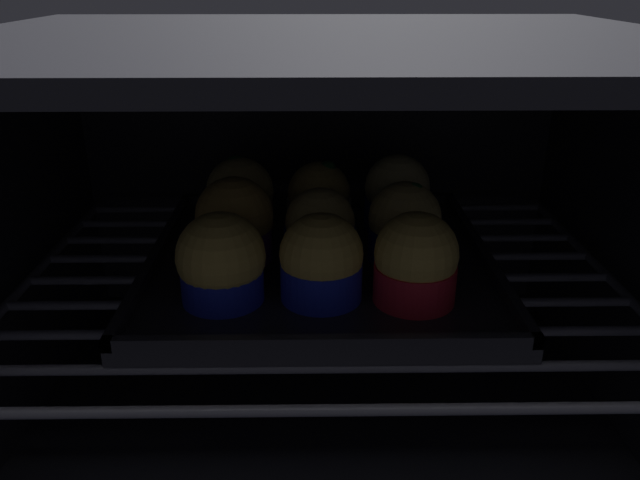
{
  "coord_description": "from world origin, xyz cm",
  "views": [
    {
      "loc": [
        -0.75,
        -29.87,
        39.76
      ],
      "look_at": [
        0.0,
        23.06,
        17.08
      ],
      "focal_mm": 34.99,
      "sensor_mm": 36.0,
      "label": 1
    }
  ],
  "objects_px": {
    "muffin_row1_col0": "(235,223)",
    "muffin_row1_col1": "(317,230)",
    "muffin_row0_col2": "(416,263)",
    "muffin_row2_col1": "(317,200)",
    "muffin_row1_col2": "(404,225)",
    "muffin_row0_col0": "(221,263)",
    "muffin_row0_col1": "(318,262)",
    "muffin_row2_col0": "(240,197)",
    "muffin_row2_col2": "(397,195)",
    "baking_tray": "(320,263)"
  },
  "relations": [
    {
      "from": "muffin_row0_col1",
      "to": "muffin_row1_col0",
      "type": "xyz_separation_m",
      "value": [
        -0.08,
        0.08,
        0.0
      ]
    },
    {
      "from": "baking_tray",
      "to": "muffin_row1_col2",
      "type": "bearing_deg",
      "value": 0.01
    },
    {
      "from": "muffin_row0_col0",
      "to": "muffin_row0_col2",
      "type": "relative_size",
      "value": 0.99
    },
    {
      "from": "muffin_row0_col0",
      "to": "muffin_row2_col0",
      "type": "relative_size",
      "value": 0.99
    },
    {
      "from": "muffin_row1_col0",
      "to": "muffin_row1_col1",
      "type": "relative_size",
      "value": 1.14
    },
    {
      "from": "muffin_row1_col1",
      "to": "muffin_row2_col1",
      "type": "height_order",
      "value": "muffin_row2_col1"
    },
    {
      "from": "muffin_row1_col2",
      "to": "muffin_row1_col0",
      "type": "bearing_deg",
      "value": 179.84
    },
    {
      "from": "muffin_row1_col0",
      "to": "muffin_row1_col1",
      "type": "height_order",
      "value": "muffin_row1_col0"
    },
    {
      "from": "muffin_row1_col0",
      "to": "muffin_row1_col2",
      "type": "distance_m",
      "value": 0.16
    },
    {
      "from": "muffin_row0_col0",
      "to": "muffin_row1_col0",
      "type": "xyz_separation_m",
      "value": [
        0.0,
        0.08,
        0.0
      ]
    },
    {
      "from": "muffin_row0_col0",
      "to": "muffin_row2_col2",
      "type": "distance_m",
      "value": 0.22
    },
    {
      "from": "baking_tray",
      "to": "muffin_row0_col1",
      "type": "xyz_separation_m",
      "value": [
        -0.0,
        -0.08,
        0.04
      ]
    },
    {
      "from": "muffin_row0_col0",
      "to": "muffin_row2_col2",
      "type": "xyz_separation_m",
      "value": [
        0.16,
        0.16,
        0.0
      ]
    },
    {
      "from": "baking_tray",
      "to": "muffin_row1_col0",
      "type": "relative_size",
      "value": 3.96
    },
    {
      "from": "muffin_row2_col1",
      "to": "muffin_row1_col0",
      "type": "bearing_deg",
      "value": -134.22
    },
    {
      "from": "muffin_row0_col0",
      "to": "muffin_row2_col0",
      "type": "bearing_deg",
      "value": 90.43
    },
    {
      "from": "muffin_row1_col0",
      "to": "muffin_row2_col0",
      "type": "relative_size",
      "value": 1.04
    },
    {
      "from": "muffin_row1_col0",
      "to": "muffin_row1_col2",
      "type": "relative_size",
      "value": 1.07
    },
    {
      "from": "muffin_row1_col1",
      "to": "muffin_row2_col0",
      "type": "height_order",
      "value": "muffin_row2_col0"
    },
    {
      "from": "muffin_row2_col1",
      "to": "muffin_row0_col1",
      "type": "bearing_deg",
      "value": -90.31
    },
    {
      "from": "muffin_row0_col2",
      "to": "muffin_row1_col1",
      "type": "relative_size",
      "value": 1.09
    },
    {
      "from": "muffin_row1_col2",
      "to": "muffin_row2_col1",
      "type": "height_order",
      "value": "muffin_row1_col2"
    },
    {
      "from": "baking_tray",
      "to": "muffin_row0_col2",
      "type": "relative_size",
      "value": 4.15
    },
    {
      "from": "baking_tray",
      "to": "muffin_row2_col0",
      "type": "bearing_deg",
      "value": 135.68
    },
    {
      "from": "muffin_row1_col0",
      "to": "muffin_row2_col2",
      "type": "bearing_deg",
      "value": 26.43
    },
    {
      "from": "muffin_row1_col1",
      "to": "muffin_row2_col0",
      "type": "distance_m",
      "value": 0.11
    },
    {
      "from": "muffin_row0_col1",
      "to": "muffin_row1_col1",
      "type": "relative_size",
      "value": 1.05
    },
    {
      "from": "muffin_row1_col1",
      "to": "muffin_row1_col2",
      "type": "bearing_deg",
      "value": 1.09
    },
    {
      "from": "muffin_row0_col2",
      "to": "muffin_row1_col0",
      "type": "height_order",
      "value": "muffin_row1_col0"
    },
    {
      "from": "muffin_row1_col2",
      "to": "muffin_row0_col2",
      "type": "bearing_deg",
      "value": -91.69
    },
    {
      "from": "muffin_row1_col0",
      "to": "muffin_row1_col1",
      "type": "bearing_deg",
      "value": -1.48
    },
    {
      "from": "muffin_row0_col2",
      "to": "muffin_row1_col1",
      "type": "xyz_separation_m",
      "value": [
        -0.08,
        0.08,
        -0.0
      ]
    },
    {
      "from": "muffin_row2_col2",
      "to": "muffin_row1_col0",
      "type": "bearing_deg",
      "value": -153.57
    },
    {
      "from": "muffin_row0_col0",
      "to": "muffin_row0_col1",
      "type": "relative_size",
      "value": 1.03
    },
    {
      "from": "muffin_row0_col1",
      "to": "muffin_row1_col2",
      "type": "relative_size",
      "value": 0.98
    },
    {
      "from": "muffin_row2_col0",
      "to": "muffin_row0_col1",
      "type": "bearing_deg",
      "value": -63.17
    },
    {
      "from": "muffin_row1_col0",
      "to": "muffin_row2_col1",
      "type": "relative_size",
      "value": 1.09
    },
    {
      "from": "baking_tray",
      "to": "muffin_row2_col1",
      "type": "distance_m",
      "value": 0.09
    },
    {
      "from": "muffin_row1_col2",
      "to": "muffin_row2_col2",
      "type": "height_order",
      "value": "muffin_row2_col2"
    },
    {
      "from": "muffin_row1_col1",
      "to": "muffin_row2_col2",
      "type": "relative_size",
      "value": 0.89
    },
    {
      "from": "muffin_row0_col2",
      "to": "muffin_row2_col1",
      "type": "relative_size",
      "value": 1.04
    },
    {
      "from": "muffin_row2_col2",
      "to": "muffin_row0_col1",
      "type": "bearing_deg",
      "value": -118.25
    },
    {
      "from": "muffin_row0_col2",
      "to": "muffin_row1_col2",
      "type": "distance_m",
      "value": 0.08
    },
    {
      "from": "muffin_row0_col1",
      "to": "muffin_row1_col2",
      "type": "height_order",
      "value": "muffin_row1_col2"
    },
    {
      "from": "muffin_row2_col1",
      "to": "muffin_row2_col2",
      "type": "distance_m",
      "value": 0.08
    },
    {
      "from": "muffin_row1_col2",
      "to": "muffin_row2_col0",
      "type": "xyz_separation_m",
      "value": [
        -0.16,
        0.08,
        0.0
      ]
    },
    {
      "from": "muffin_row1_col0",
      "to": "muffin_row1_col2",
      "type": "xyz_separation_m",
      "value": [
        0.16,
        -0.0,
        -0.0
      ]
    },
    {
      "from": "muffin_row2_col0",
      "to": "muffin_row1_col1",
      "type": "bearing_deg",
      "value": -45.8
    },
    {
      "from": "baking_tray",
      "to": "muffin_row2_col0",
      "type": "xyz_separation_m",
      "value": [
        -0.08,
        0.08,
        0.04
      ]
    },
    {
      "from": "muffin_row1_col1",
      "to": "muffin_row2_col0",
      "type": "xyz_separation_m",
      "value": [
        -0.08,
        0.08,
        0.0
      ]
    }
  ]
}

